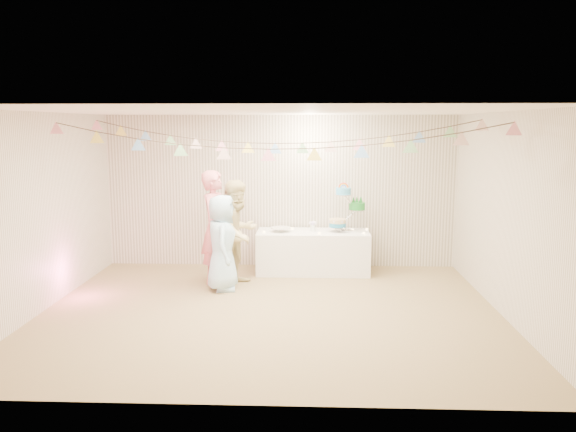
{
  "coord_description": "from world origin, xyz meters",
  "views": [
    {
      "loc": [
        0.51,
        -7.07,
        2.43
      ],
      "look_at": [
        0.2,
        0.8,
        1.15
      ],
      "focal_mm": 35.0,
      "sensor_mm": 36.0,
      "label": 1
    }
  ],
  "objects_px": {
    "person_adult_a": "(216,227)",
    "person_child": "(222,243)",
    "cake_stand": "(347,205)",
    "person_adult_b": "(238,233)",
    "table": "(313,252)"
  },
  "relations": [
    {
      "from": "cake_stand",
      "to": "person_child",
      "type": "relative_size",
      "value": 0.53
    },
    {
      "from": "table",
      "to": "person_adult_b",
      "type": "xyz_separation_m",
      "value": [
        -1.15,
        -0.76,
        0.46
      ]
    },
    {
      "from": "person_adult_a",
      "to": "person_child",
      "type": "relative_size",
      "value": 1.23
    },
    {
      "from": "table",
      "to": "person_adult_a",
      "type": "distance_m",
      "value": 1.72
    },
    {
      "from": "cake_stand",
      "to": "person_adult_a",
      "type": "xyz_separation_m",
      "value": [
        -2.06,
        -0.7,
        -0.25
      ]
    },
    {
      "from": "cake_stand",
      "to": "person_adult_b",
      "type": "height_order",
      "value": "person_adult_b"
    },
    {
      "from": "person_adult_a",
      "to": "table",
      "type": "bearing_deg",
      "value": -53.09
    },
    {
      "from": "cake_stand",
      "to": "person_adult_b",
      "type": "bearing_deg",
      "value": -154.36
    },
    {
      "from": "person_adult_b",
      "to": "cake_stand",
      "type": "bearing_deg",
      "value": -30.71
    },
    {
      "from": "person_child",
      "to": "cake_stand",
      "type": "bearing_deg",
      "value": -68.11
    },
    {
      "from": "cake_stand",
      "to": "person_adult_b",
      "type": "relative_size",
      "value": 0.46
    },
    {
      "from": "person_adult_a",
      "to": "cake_stand",
      "type": "bearing_deg",
      "value": -57.61
    },
    {
      "from": "table",
      "to": "person_child",
      "type": "height_order",
      "value": "person_child"
    },
    {
      "from": "person_adult_b",
      "to": "person_child",
      "type": "xyz_separation_m",
      "value": [
        -0.2,
        -0.29,
        -0.1
      ]
    },
    {
      "from": "table",
      "to": "person_adult_a",
      "type": "height_order",
      "value": "person_adult_a"
    }
  ]
}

